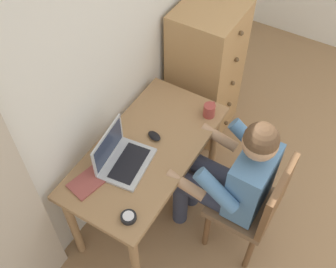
# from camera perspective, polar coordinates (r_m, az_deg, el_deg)

# --- Properties ---
(wall_back) EXTENTS (4.80, 0.05, 2.50)m
(wall_back) POSITION_cam_1_polar(r_m,az_deg,el_deg) (2.71, -3.99, 15.65)
(wall_back) COLOR silver
(wall_back) RESTS_ON ground_plane
(desk) EXTENTS (1.19, 0.60, 0.75)m
(desk) POSITION_cam_1_polar(r_m,az_deg,el_deg) (2.67, -2.95, -3.55)
(desk) COLOR #9E754C
(desk) RESTS_ON ground_plane
(dresser) EXTENTS (0.53, 0.49, 1.18)m
(dresser) POSITION_cam_1_polar(r_m,az_deg,el_deg) (3.32, 5.27, 8.59)
(dresser) COLOR tan
(dresser) RESTS_ON ground_plane
(chair) EXTENTS (0.43, 0.41, 0.90)m
(chair) POSITION_cam_1_polar(r_m,az_deg,el_deg) (2.68, 12.09, -9.67)
(chair) COLOR brown
(chair) RESTS_ON ground_plane
(person_seated) EXTENTS (0.54, 0.59, 1.22)m
(person_seated) POSITION_cam_1_polar(r_m,az_deg,el_deg) (2.55, 8.99, -5.82)
(person_seated) COLOR #33384C
(person_seated) RESTS_ON ground_plane
(laptop) EXTENTS (0.37, 0.29, 0.24)m
(laptop) POSITION_cam_1_polar(r_m,az_deg,el_deg) (2.48, -6.61, -3.26)
(laptop) COLOR #B7BABF
(laptop) RESTS_ON desk
(computer_mouse) EXTENTS (0.09, 0.11, 0.03)m
(computer_mouse) POSITION_cam_1_polar(r_m,az_deg,el_deg) (2.62, -1.95, -0.28)
(computer_mouse) COLOR black
(computer_mouse) RESTS_ON desk
(desk_clock) EXTENTS (0.09, 0.09, 0.03)m
(desk_clock) POSITION_cam_1_polar(r_m,az_deg,el_deg) (2.30, -5.57, -11.56)
(desk_clock) COLOR black
(desk_clock) RESTS_ON desk
(notebook_pad) EXTENTS (0.24, 0.19, 0.01)m
(notebook_pad) POSITION_cam_1_polar(r_m,az_deg,el_deg) (2.46, -11.25, -6.68)
(notebook_pad) COLOR #994742
(notebook_pad) RESTS_ON desk
(coffee_mug) EXTENTS (0.12, 0.08, 0.09)m
(coffee_mug) POSITION_cam_1_polar(r_m,az_deg,el_deg) (2.74, 5.85, 3.35)
(coffee_mug) COLOR #9E3D38
(coffee_mug) RESTS_ON desk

